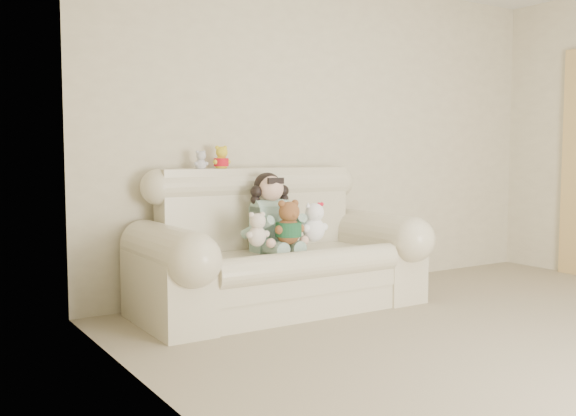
{
  "coord_description": "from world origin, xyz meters",
  "views": [
    {
      "loc": [
        -3.33,
        -2.0,
        1.14
      ],
      "look_at": [
        -0.86,
        1.9,
        0.75
      ],
      "focal_mm": 40.7,
      "sensor_mm": 36.0,
      "label": 1
    }
  ],
  "objects_px": {
    "seated_child": "(271,211)",
    "white_cat": "(314,218)",
    "cream_teddy": "(257,226)",
    "brown_teddy": "(288,218)",
    "sofa": "(281,239)"
  },
  "relations": [
    {
      "from": "white_cat",
      "to": "cream_teddy",
      "type": "relative_size",
      "value": 1.22
    },
    {
      "from": "brown_teddy",
      "to": "cream_teddy",
      "type": "xyz_separation_m",
      "value": [
        -0.24,
        0.03,
        -0.04
      ]
    },
    {
      "from": "brown_teddy",
      "to": "white_cat",
      "type": "bearing_deg",
      "value": 8.09
    },
    {
      "from": "sofa",
      "to": "cream_teddy",
      "type": "xyz_separation_m",
      "value": [
        -0.27,
        -0.12,
        0.12
      ]
    },
    {
      "from": "cream_teddy",
      "to": "brown_teddy",
      "type": "bearing_deg",
      "value": -28.96
    },
    {
      "from": "brown_teddy",
      "to": "cream_teddy",
      "type": "height_order",
      "value": "brown_teddy"
    },
    {
      "from": "seated_child",
      "to": "white_cat",
      "type": "xyz_separation_m",
      "value": [
        0.25,
        -0.2,
        -0.04
      ]
    },
    {
      "from": "sofa",
      "to": "seated_child",
      "type": "distance_m",
      "value": 0.22
    },
    {
      "from": "brown_teddy",
      "to": "white_cat",
      "type": "relative_size",
      "value": 1.08
    },
    {
      "from": "sofa",
      "to": "white_cat",
      "type": "xyz_separation_m",
      "value": [
        0.21,
        -0.12,
        0.15
      ]
    },
    {
      "from": "seated_child",
      "to": "cream_teddy",
      "type": "height_order",
      "value": "seated_child"
    },
    {
      "from": "white_cat",
      "to": "cream_teddy",
      "type": "height_order",
      "value": "white_cat"
    },
    {
      "from": "seated_child",
      "to": "white_cat",
      "type": "bearing_deg",
      "value": -41.8
    },
    {
      "from": "brown_teddy",
      "to": "seated_child",
      "type": "bearing_deg",
      "value": 92.09
    },
    {
      "from": "sofa",
      "to": "seated_child",
      "type": "xyz_separation_m",
      "value": [
        -0.04,
        0.08,
        0.2
      ]
    }
  ]
}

